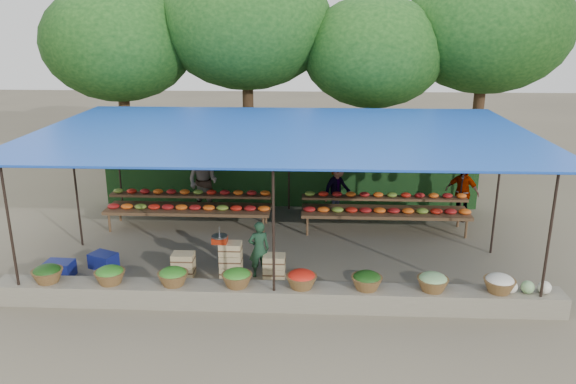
{
  "coord_description": "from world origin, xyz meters",
  "views": [
    {
      "loc": [
        0.71,
        -12.17,
        5.16
      ],
      "look_at": [
        0.11,
        0.2,
        1.34
      ],
      "focal_mm": 35.0,
      "sensor_mm": 36.0,
      "label": 1
    }
  ],
  "objects_px": {
    "weighing_scale": "(220,239)",
    "blue_crate_back": "(103,261)",
    "blue_crate_front": "(59,269)",
    "crate_counter": "(230,263)",
    "vendor_seated": "(259,249)"
  },
  "relations": [
    {
      "from": "weighing_scale",
      "to": "vendor_seated",
      "type": "height_order",
      "value": "vendor_seated"
    },
    {
      "from": "weighing_scale",
      "to": "blue_crate_back",
      "type": "xyz_separation_m",
      "value": [
        -2.62,
        0.33,
        -0.69
      ]
    },
    {
      "from": "crate_counter",
      "to": "weighing_scale",
      "type": "height_order",
      "value": "weighing_scale"
    },
    {
      "from": "vendor_seated",
      "to": "blue_crate_front",
      "type": "distance_m",
      "value": 4.2
    },
    {
      "from": "weighing_scale",
      "to": "blue_crate_front",
      "type": "height_order",
      "value": "weighing_scale"
    },
    {
      "from": "vendor_seated",
      "to": "blue_crate_front",
      "type": "xyz_separation_m",
      "value": [
        -4.17,
        -0.24,
        -0.44
      ]
    },
    {
      "from": "weighing_scale",
      "to": "blue_crate_front",
      "type": "bearing_deg",
      "value": -177.31
    },
    {
      "from": "blue_crate_front",
      "to": "weighing_scale",
      "type": "bearing_deg",
      "value": 5.63
    },
    {
      "from": "weighing_scale",
      "to": "blue_crate_back",
      "type": "distance_m",
      "value": 2.72
    },
    {
      "from": "blue_crate_front",
      "to": "crate_counter",
      "type": "bearing_deg",
      "value": 5.49
    },
    {
      "from": "weighing_scale",
      "to": "blue_crate_back",
      "type": "bearing_deg",
      "value": 172.83
    },
    {
      "from": "vendor_seated",
      "to": "blue_crate_front",
      "type": "height_order",
      "value": "vendor_seated"
    },
    {
      "from": "blue_crate_front",
      "to": "blue_crate_back",
      "type": "xyz_separation_m",
      "value": [
        0.75,
        0.49,
        -0.01
      ]
    },
    {
      "from": "blue_crate_back",
      "to": "crate_counter",
      "type": "bearing_deg",
      "value": 17.19
    },
    {
      "from": "crate_counter",
      "to": "blue_crate_back",
      "type": "relative_size",
      "value": 4.29
    }
  ]
}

